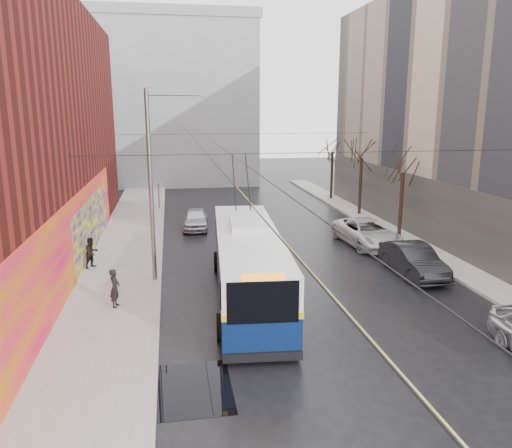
# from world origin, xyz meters

# --- Properties ---
(ground) EXTENTS (140.00, 140.00, 0.00)m
(ground) POSITION_xyz_m (0.00, 0.00, 0.00)
(ground) COLOR black
(ground) RESTS_ON ground
(sidewalk_left) EXTENTS (4.00, 60.00, 0.15)m
(sidewalk_left) POSITION_xyz_m (-8.00, 12.00, 0.07)
(sidewalk_left) COLOR gray
(sidewalk_left) RESTS_ON ground
(sidewalk_right) EXTENTS (2.00, 60.00, 0.15)m
(sidewalk_right) POSITION_xyz_m (9.00, 12.00, 0.07)
(sidewalk_right) COLOR gray
(sidewalk_right) RESTS_ON ground
(lane_line) EXTENTS (0.12, 50.00, 0.01)m
(lane_line) POSITION_xyz_m (1.50, 14.00, 0.00)
(lane_line) COLOR #BFB74C
(lane_line) RESTS_ON ground
(building_far) EXTENTS (20.50, 12.10, 18.00)m
(building_far) POSITION_xyz_m (-6.00, 44.99, 9.02)
(building_far) COLOR gray
(building_far) RESTS_ON ground
(streetlight_pole) EXTENTS (2.65, 0.60, 9.00)m
(streetlight_pole) POSITION_xyz_m (-6.14, 10.00, 4.85)
(streetlight_pole) COLOR slate
(streetlight_pole) RESTS_ON ground
(catenary_wires) EXTENTS (18.00, 60.00, 0.22)m
(catenary_wires) POSITION_xyz_m (-2.54, 14.77, 6.25)
(catenary_wires) COLOR black
(tree_near) EXTENTS (3.20, 3.20, 6.40)m
(tree_near) POSITION_xyz_m (9.00, 16.00, 4.98)
(tree_near) COLOR black
(tree_near) RESTS_ON ground
(tree_mid) EXTENTS (3.20, 3.20, 6.68)m
(tree_mid) POSITION_xyz_m (9.00, 23.00, 5.25)
(tree_mid) COLOR black
(tree_mid) RESTS_ON ground
(tree_far) EXTENTS (3.20, 3.20, 6.57)m
(tree_far) POSITION_xyz_m (9.00, 30.00, 5.14)
(tree_far) COLOR black
(tree_far) RESTS_ON ground
(puddle) EXTENTS (2.16, 3.09, 0.01)m
(puddle) POSITION_xyz_m (-4.90, 0.29, 0.00)
(puddle) COLOR black
(puddle) RESTS_ON ground
(pigeons_flying) EXTENTS (2.54, 1.87, 2.22)m
(pigeons_flying) POSITION_xyz_m (-2.01, 10.32, 7.20)
(pigeons_flying) COLOR slate
(trolleybus) EXTENTS (3.55, 12.35, 5.79)m
(trolleybus) POSITION_xyz_m (-2.23, 7.19, 1.61)
(trolleybus) COLOR #081842
(trolleybus) RESTS_ON ground
(parked_car_b) EXTENTS (1.70, 4.77, 1.57)m
(parked_car_b) POSITION_xyz_m (6.33, 8.87, 0.78)
(parked_car_b) COLOR black
(parked_car_b) RESTS_ON ground
(parked_car_c) EXTENTS (3.04, 5.84, 1.57)m
(parked_car_c) POSITION_xyz_m (6.22, 14.58, 0.79)
(parked_car_c) COLOR silver
(parked_car_c) RESTS_ON ground
(following_car) EXTENTS (1.97, 4.22, 1.40)m
(following_car) POSITION_xyz_m (-3.80, 20.68, 0.70)
(following_car) COLOR silver
(following_car) RESTS_ON ground
(pedestrian_a) EXTENTS (0.48, 0.65, 1.61)m
(pedestrian_a) POSITION_xyz_m (-7.80, 6.80, 0.95)
(pedestrian_a) COLOR black
(pedestrian_a) RESTS_ON sidewalk_left
(pedestrian_b) EXTENTS (0.96, 0.97, 1.57)m
(pedestrian_b) POSITION_xyz_m (-9.50, 12.39, 0.94)
(pedestrian_b) COLOR black
(pedestrian_b) RESTS_ON sidewalk_left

